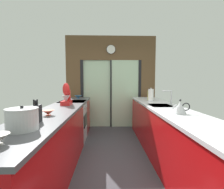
% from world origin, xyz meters
% --- Properties ---
extents(ground_plane, '(5.04, 7.60, 0.02)m').
position_xyz_m(ground_plane, '(0.00, 0.60, -0.01)').
color(ground_plane, '#38383D').
extents(back_wall_unit, '(2.64, 0.12, 2.70)m').
position_xyz_m(back_wall_unit, '(0.00, 2.40, 1.52)').
color(back_wall_unit, brown).
rests_on(back_wall_unit, ground_plane).
extents(left_counter_run, '(0.62, 3.80, 0.92)m').
position_xyz_m(left_counter_run, '(-0.91, 0.13, 0.47)').
color(left_counter_run, '#AD0C0F').
rests_on(left_counter_run, ground_plane).
extents(right_counter_run, '(0.62, 3.80, 0.92)m').
position_xyz_m(right_counter_run, '(0.91, 0.30, 0.46)').
color(right_counter_run, '#AD0C0F').
rests_on(right_counter_run, ground_plane).
extents(sink_faucet, '(0.19, 0.02, 0.28)m').
position_xyz_m(sink_faucet, '(1.06, 0.55, 1.11)').
color(sink_faucet, '#B7BABC').
rests_on(sink_faucet, right_counter_run).
extents(oven_range, '(0.60, 0.60, 0.92)m').
position_xyz_m(oven_range, '(-0.91, 1.25, 0.46)').
color(oven_range, '#B7BABC').
rests_on(oven_range, ground_plane).
extents(mixing_bowl_mid, '(0.15, 0.15, 0.07)m').
position_xyz_m(mixing_bowl_mid, '(-0.89, -0.31, 0.96)').
color(mixing_bowl_mid, '#BC4C38').
rests_on(mixing_bowl_mid, left_counter_run).
extents(mixing_bowl_far, '(0.19, 0.19, 0.08)m').
position_xyz_m(mixing_bowl_far, '(-0.89, 1.88, 0.96)').
color(mixing_bowl_far, teal).
rests_on(mixing_bowl_far, left_counter_run).
extents(knife_block, '(0.08, 0.14, 0.25)m').
position_xyz_m(knife_block, '(-0.89, -0.67, 1.02)').
color(knife_block, black).
rests_on(knife_block, left_counter_run).
extents(stand_mixer, '(0.17, 0.27, 0.42)m').
position_xyz_m(stand_mixer, '(-0.89, 0.65, 1.08)').
color(stand_mixer, red).
rests_on(stand_mixer, left_counter_run).
extents(stock_pot, '(0.28, 0.28, 0.23)m').
position_xyz_m(stock_pot, '(-0.89, -0.95, 1.02)').
color(stock_pot, '#B7BABC').
rests_on(stock_pot, left_counter_run).
extents(kettle, '(0.26, 0.18, 0.20)m').
position_xyz_m(kettle, '(0.89, -0.25, 1.01)').
color(kettle, '#B7BABC').
rests_on(kettle, right_counter_run).
extents(soap_bottle, '(0.06, 0.06, 0.28)m').
position_xyz_m(soap_bottle, '(0.89, 1.40, 1.04)').
color(soap_bottle, '#D1CC4C').
rests_on(soap_bottle, right_counter_run).
extents(paper_towel_roll, '(0.14, 0.14, 0.30)m').
position_xyz_m(paper_towel_roll, '(0.89, 1.24, 1.06)').
color(paper_towel_roll, '#B7BABC').
rests_on(paper_towel_roll, right_counter_run).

